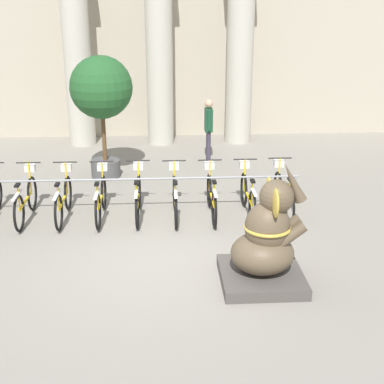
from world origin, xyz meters
TOP-DOWN VIEW (x-y plane):
  - ground_plane at (0.00, 0.00)m, footprint 60.00×60.00m
  - building_facade at (0.00, 8.60)m, footprint 20.00×0.20m
  - column_left at (-2.32, 7.60)m, footprint 0.96×0.96m
  - column_middle at (0.00, 7.60)m, footprint 0.96×0.96m
  - column_right at (2.32, 7.60)m, footprint 0.96×0.96m
  - bike_rack at (-0.46, 1.95)m, footprint 6.41×0.05m
  - bicycle_1 at (-2.64, 1.84)m, footprint 0.48×1.79m
  - bicycle_2 at (-1.92, 1.83)m, footprint 0.48×1.79m
  - bicycle_3 at (-1.19, 1.82)m, footprint 0.48×1.79m
  - bicycle_4 at (-0.46, 1.85)m, footprint 0.48×1.79m
  - bicycle_5 at (0.26, 1.81)m, footprint 0.48×1.79m
  - bicycle_6 at (0.99, 1.81)m, footprint 0.48×1.79m
  - bicycle_7 at (1.71, 1.83)m, footprint 0.48×1.79m
  - bicycle_8 at (2.44, 1.87)m, footprint 0.48×1.79m
  - elephant_statue at (1.56, -0.88)m, footprint 1.25×1.25m
  - person_pedestrian at (1.26, 5.66)m, footprint 0.22×0.47m
  - potted_tree at (-1.35, 4.44)m, footprint 1.46×1.46m

SIDE VIEW (x-z plane):
  - ground_plane at x=0.00m, z-range 0.00..0.00m
  - bicycle_1 at x=-2.64m, z-range -0.10..0.93m
  - bicycle_2 at x=-1.92m, z-range -0.10..0.93m
  - bicycle_3 at x=-1.19m, z-range -0.10..0.93m
  - bicycle_4 at x=-0.46m, z-range -0.10..0.93m
  - bicycle_5 at x=0.26m, z-range -0.10..0.93m
  - bicycle_6 at x=0.99m, z-range -0.10..0.93m
  - bicycle_7 at x=1.71m, z-range -0.10..0.93m
  - bicycle_8 at x=2.44m, z-range -0.10..0.93m
  - bike_rack at x=-0.46m, z-range 0.26..1.03m
  - elephant_statue at x=1.56m, z-range -0.32..1.62m
  - person_pedestrian at x=1.26m, z-range 0.16..1.80m
  - potted_tree at x=-1.35m, z-range 0.59..3.49m
  - column_left at x=-2.32m, z-range 0.04..5.20m
  - column_middle at x=0.00m, z-range 0.04..5.20m
  - column_right at x=2.32m, z-range 0.04..5.20m
  - building_facade at x=0.00m, z-range 0.00..6.00m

